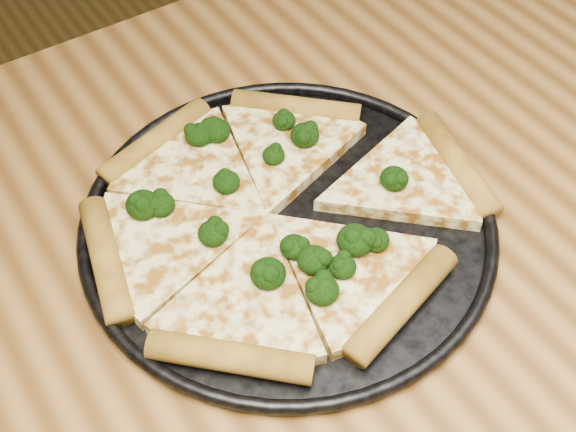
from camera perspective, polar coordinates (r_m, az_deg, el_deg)
dining_table at (r=0.71m, az=-2.38°, el=-12.73°), size 1.20×0.90×0.75m
pizza_pan at (r=0.69m, az=0.00°, el=-0.44°), size 0.38×0.38×0.02m
pizza at (r=0.68m, az=-0.96°, el=0.21°), size 0.38×0.34×0.03m
broccoli_florets at (r=0.67m, az=-1.24°, el=0.73°), size 0.24×0.24×0.02m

